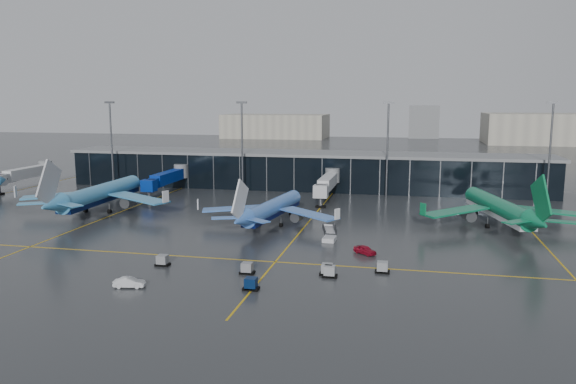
% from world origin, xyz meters
% --- Properties ---
extents(ground, '(600.00, 600.00, 0.00)m').
position_xyz_m(ground, '(0.00, 0.00, 0.00)').
color(ground, '#282B2D').
rests_on(ground, ground).
extents(terminal_pier, '(142.00, 17.00, 10.70)m').
position_xyz_m(terminal_pier, '(0.00, 62.00, 5.42)').
color(terminal_pier, black).
rests_on(terminal_pier, ground).
extents(jet_bridges, '(94.00, 27.50, 7.20)m').
position_xyz_m(jet_bridges, '(-35.00, 42.99, 4.55)').
color(jet_bridges, '#595B60').
rests_on(jet_bridges, ground).
extents(flood_masts, '(203.00, 0.50, 25.50)m').
position_xyz_m(flood_masts, '(5.00, 50.00, 13.81)').
color(flood_masts, '#595B60').
rests_on(flood_masts, ground).
extents(distant_hangars, '(260.00, 71.00, 22.00)m').
position_xyz_m(distant_hangars, '(49.94, 270.08, 8.79)').
color(distant_hangars, '#B2AD99').
rests_on(distant_hangars, ground).
extents(taxi_lines, '(220.00, 120.00, 0.02)m').
position_xyz_m(taxi_lines, '(10.00, 10.61, 0.01)').
color(taxi_lines, gold).
rests_on(taxi_lines, ground).
extents(airliner_arkefly, '(39.48, 44.73, 13.51)m').
position_xyz_m(airliner_arkefly, '(-39.63, 17.30, 6.75)').
color(airliner_arkefly, '#3C8EC5').
rests_on(airliner_arkefly, ground).
extents(airliner_klm_near, '(36.31, 40.09, 11.12)m').
position_xyz_m(airliner_klm_near, '(3.03, 12.06, 5.56)').
color(airliner_klm_near, '#4075D1').
rests_on(airliner_klm_near, ground).
extents(airliner_aer_lingus, '(44.05, 47.73, 12.48)m').
position_xyz_m(airliner_aer_lingus, '(49.01, 20.32, 6.24)').
color(airliner_aer_lingus, '#0D724A').
rests_on(airliner_aer_lingus, ground).
extents(baggage_carts, '(36.37, 13.17, 1.70)m').
position_xyz_m(baggage_carts, '(12.71, -21.58, 0.76)').
color(baggage_carts, black).
rests_on(baggage_carts, ground).
extents(mobile_airstair, '(2.38, 3.32, 3.45)m').
position_xyz_m(mobile_airstair, '(16.68, 0.29, 0.77)').
color(mobile_airstair, silver).
rests_on(mobile_airstair, ground).
extents(service_van_red, '(4.40, 4.04, 1.46)m').
position_xyz_m(service_van_red, '(23.81, -7.22, 0.73)').
color(service_van_red, maroon).
rests_on(service_van_red, ground).
extents(service_van_white, '(4.54, 2.33, 1.43)m').
position_xyz_m(service_van_white, '(-7.04, -31.41, 0.71)').
color(service_van_white, silver).
rests_on(service_van_white, ground).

